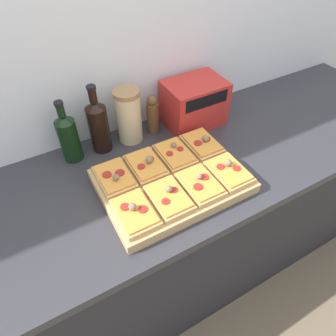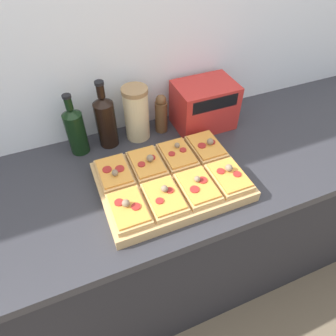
% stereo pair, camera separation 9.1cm
% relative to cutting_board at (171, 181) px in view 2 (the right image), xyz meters
% --- Properties ---
extents(ground_plane, '(12.00, 12.00, 0.00)m').
position_rel_cutting_board_xyz_m(ground_plane, '(-0.03, -0.24, -0.94)').
color(ground_plane, brown).
extents(wall_back, '(6.00, 0.06, 2.50)m').
position_rel_cutting_board_xyz_m(wall_back, '(-0.03, 0.44, 0.31)').
color(wall_back, silver).
rests_on(wall_back, ground_plane).
extents(kitchen_counter, '(2.63, 0.67, 0.91)m').
position_rel_cutting_board_xyz_m(kitchen_counter, '(-0.03, 0.08, -0.48)').
color(kitchen_counter, '#232328').
rests_on(kitchen_counter, ground_plane).
extents(cutting_board, '(0.51, 0.37, 0.04)m').
position_rel_cutting_board_xyz_m(cutting_board, '(0.00, 0.00, 0.00)').
color(cutting_board, tan).
rests_on(cutting_board, kitchen_counter).
extents(pizza_slice_back_left, '(0.11, 0.17, 0.05)m').
position_rel_cutting_board_xyz_m(pizza_slice_back_left, '(-0.19, 0.09, 0.04)').
color(pizza_slice_back_left, tan).
rests_on(pizza_slice_back_left, cutting_board).
extents(pizza_slice_back_midleft, '(0.11, 0.17, 0.05)m').
position_rel_cutting_board_xyz_m(pizza_slice_back_midleft, '(-0.06, 0.09, 0.04)').
color(pizza_slice_back_midleft, tan).
rests_on(pizza_slice_back_midleft, cutting_board).
extents(pizza_slice_back_midright, '(0.11, 0.17, 0.05)m').
position_rel_cutting_board_xyz_m(pizza_slice_back_midright, '(0.06, 0.09, 0.04)').
color(pizza_slice_back_midright, tan).
rests_on(pizza_slice_back_midright, cutting_board).
extents(pizza_slice_back_right, '(0.11, 0.17, 0.05)m').
position_rel_cutting_board_xyz_m(pizza_slice_back_right, '(0.19, 0.09, 0.04)').
color(pizza_slice_back_right, tan).
rests_on(pizza_slice_back_right, cutting_board).
extents(pizza_slice_front_left, '(0.11, 0.17, 0.05)m').
position_rel_cutting_board_xyz_m(pizza_slice_front_left, '(-0.19, -0.09, 0.04)').
color(pizza_slice_front_left, tan).
rests_on(pizza_slice_front_left, cutting_board).
extents(pizza_slice_front_midleft, '(0.11, 0.17, 0.05)m').
position_rel_cutting_board_xyz_m(pizza_slice_front_midleft, '(-0.06, -0.09, 0.04)').
color(pizza_slice_front_midleft, tan).
rests_on(pizza_slice_front_midleft, cutting_board).
extents(pizza_slice_front_midright, '(0.11, 0.17, 0.05)m').
position_rel_cutting_board_xyz_m(pizza_slice_front_midright, '(0.06, -0.09, 0.04)').
color(pizza_slice_front_midright, tan).
rests_on(pizza_slice_front_midright, cutting_board).
extents(pizza_slice_front_right, '(0.11, 0.17, 0.05)m').
position_rel_cutting_board_xyz_m(pizza_slice_front_right, '(0.19, -0.09, 0.04)').
color(pizza_slice_front_right, tan).
rests_on(pizza_slice_front_right, cutting_board).
extents(olive_oil_bottle, '(0.08, 0.08, 0.26)m').
position_rel_cutting_board_xyz_m(olive_oil_bottle, '(-0.27, 0.32, 0.09)').
color(olive_oil_bottle, black).
rests_on(olive_oil_bottle, kitchen_counter).
extents(wine_bottle, '(0.08, 0.08, 0.29)m').
position_rel_cutting_board_xyz_m(wine_bottle, '(-0.15, 0.32, 0.10)').
color(wine_bottle, black).
rests_on(wine_bottle, kitchen_counter).
extents(grain_jar_tall, '(0.11, 0.11, 0.23)m').
position_rel_cutting_board_xyz_m(grain_jar_tall, '(-0.02, 0.32, 0.10)').
color(grain_jar_tall, beige).
rests_on(grain_jar_tall, kitchen_counter).
extents(pepper_mill, '(0.05, 0.05, 0.18)m').
position_rel_cutting_board_xyz_m(pepper_mill, '(0.09, 0.32, 0.07)').
color(pepper_mill, brown).
rests_on(pepper_mill, kitchen_counter).
extents(toaster_oven, '(0.28, 0.18, 0.20)m').
position_rel_cutting_board_xyz_m(toaster_oven, '(0.28, 0.29, 0.08)').
color(toaster_oven, red).
rests_on(toaster_oven, kitchen_counter).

